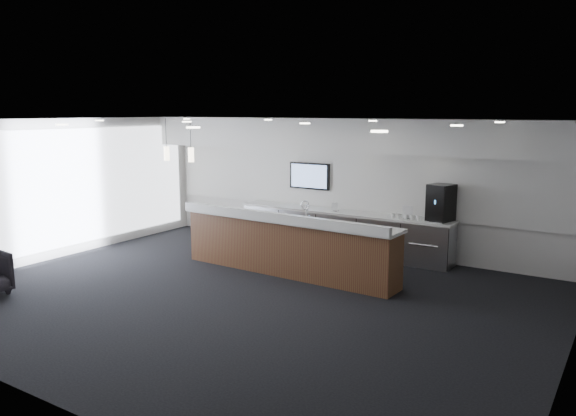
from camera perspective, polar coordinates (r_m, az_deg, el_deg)
The scene contains 22 objects.
ground at distance 9.80m, azimuth -4.47°, elevation -8.98°, with size 10.00×10.00×0.00m, color black.
ceiling at distance 9.28m, azimuth -4.72°, elevation 8.84°, with size 10.00×8.00×0.02m, color black.
back_wall at distance 12.80m, azimuth 6.27°, elevation 2.35°, with size 10.00×0.02×3.00m, color silver.
left_wall at distance 13.04m, azimuth -22.42°, elevation 1.80°, with size 0.02×8.00×3.00m, color silver.
right_wall at distance 7.60m, azimuth 27.16°, elevation -3.87°, with size 0.02×8.00×3.00m, color silver.
soffit_bulkhead at distance 12.30m, azimuth 5.44°, elevation 7.44°, with size 10.00×0.90×0.70m, color silver.
alcove_panel at distance 12.76m, azimuth 6.22°, elevation 2.78°, with size 9.80×0.06×1.40m, color silver.
window_blinds_wall at distance 13.00m, azimuth -22.31°, elevation 1.79°, with size 0.04×7.36×2.55m, color #A3B3C4.
back_credenza at distance 12.66m, azimuth 5.46°, elevation -2.42°, with size 5.06×0.66×0.95m.
wall_tv at distance 13.17m, azimuth 2.20°, elevation 3.27°, with size 1.05×0.08×0.62m.
pendant_left at distance 11.49m, azimuth -11.83°, elevation 5.11°, with size 0.12×0.12×0.30m, color beige.
pendant_right at distance 11.99m, azimuth -14.24°, elevation 5.21°, with size 0.12×0.12×0.30m, color beige.
ceiling_can_lights at distance 9.28m, azimuth -4.72°, elevation 8.66°, with size 7.00×5.00×0.02m, color white, non-canonical shape.
service_counter at distance 10.97m, azimuth -0.09°, elevation -3.76°, with size 4.68×0.95×1.49m.
coffee_machine at distance 11.76m, azimuth 15.28°, elevation 0.52°, with size 0.54×0.61×0.75m.
info_sign_left at distance 12.54m, azimuth 4.79°, elevation 0.11°, with size 0.14×0.02×0.19m, color white.
info_sign_right at distance 11.86m, azimuth 12.06°, elevation -0.43°, with size 0.20×0.02×0.27m, color white.
cup_0 at distance 11.75m, azimuth 13.14°, elevation -0.99°, with size 0.11×0.11×0.10m, color white.
cup_1 at distance 11.80m, azimuth 12.50°, elevation -0.93°, with size 0.11×0.11×0.10m, color white.
cup_2 at distance 11.84m, azimuth 11.87°, elevation -0.86°, with size 0.11×0.11×0.10m, color white.
cup_3 at distance 11.89m, azimuth 11.24°, elevation -0.80°, with size 0.11×0.11×0.10m, color white.
cup_4 at distance 11.94m, azimuth 10.61°, elevation -0.73°, with size 0.11×0.11×0.10m, color white.
Camera 1 is at (5.61, -7.39, 3.16)m, focal length 35.00 mm.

